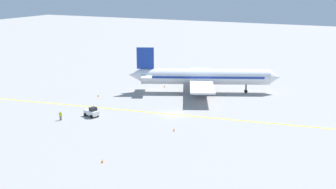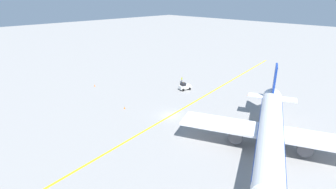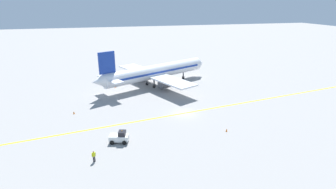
# 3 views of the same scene
# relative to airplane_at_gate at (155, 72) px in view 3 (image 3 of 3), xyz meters

# --- Properties ---
(ground_plane) EXTENTS (400.00, 400.00, 0.00)m
(ground_plane) POSITION_rel_airplane_at_gate_xyz_m (19.77, 1.52, -3.71)
(ground_plane) COLOR gray
(apron_yellow_centreline) EXTENTS (17.34, 118.85, 0.01)m
(apron_yellow_centreline) POSITION_rel_airplane_at_gate_xyz_m (19.77, 1.52, -3.71)
(apron_yellow_centreline) COLOR yellow
(apron_yellow_centreline) RESTS_ON ground
(airplane_at_gate) EXTENTS (27.69, 33.65, 10.60)m
(airplane_at_gate) POSITION_rel_airplane_at_gate_xyz_m (0.00, 0.00, 0.00)
(airplane_at_gate) COLOR white
(airplane_at_gate) RESTS_ON ground
(baggage_tug_white) EXTENTS (2.42, 3.30, 2.11)m
(baggage_tug_white) POSITION_rel_airplane_at_gate_xyz_m (28.09, -11.89, -2.81)
(baggage_tug_white) COLOR white
(baggage_tug_white) RESTS_ON ground
(ground_crew_worker) EXTENTS (0.36, 0.53, 1.68)m
(ground_crew_worker) POSITION_rel_airplane_at_gate_xyz_m (32.62, -15.82, -2.80)
(ground_crew_worker) COLOR #23232D
(ground_crew_worker) RESTS_ON ground
(traffic_cone_near_nose) EXTENTS (0.32, 0.32, 0.55)m
(traffic_cone_near_nose) POSITION_rel_airplane_at_gate_xyz_m (29.12, 6.28, -3.43)
(traffic_cone_near_nose) COLOR orange
(traffic_cone_near_nose) RESTS_ON ground
(traffic_cone_mid_apron) EXTENTS (0.32, 0.32, 0.55)m
(traffic_cone_mid_apron) POSITION_rel_airplane_at_gate_xyz_m (14.37, -19.79, -3.43)
(traffic_cone_mid_apron) COLOR orange
(traffic_cone_mid_apron) RESTS_ON ground
(traffic_cone_by_wingtip) EXTENTS (0.32, 0.32, 0.55)m
(traffic_cone_by_wingtip) POSITION_rel_airplane_at_gate_xyz_m (-0.70, -10.53, -3.43)
(traffic_cone_by_wingtip) COLOR orange
(traffic_cone_by_wingtip) RESTS_ON ground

